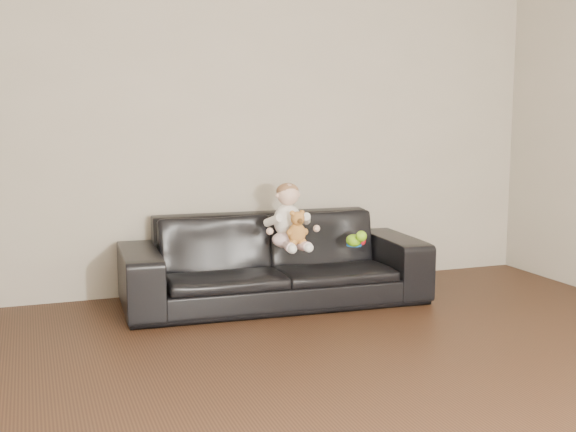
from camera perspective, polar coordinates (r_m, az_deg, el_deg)
name	(u,v)px	position (r m, az deg, el deg)	size (l,w,h in m)	color
wall_back	(224,113)	(5.28, -5.11, 8.11)	(5.00, 5.00, 0.00)	#B2A996
sofa	(274,260)	(4.96, -1.12, -3.48)	(2.06, 0.80, 0.60)	black
baby	(289,220)	(4.83, 0.05, -0.31)	(0.30, 0.37, 0.44)	#FED7DC
teddy_bear	(297,228)	(4.72, 0.72, -0.96)	(0.12, 0.13, 0.22)	#B07332
toy_green	(354,240)	(4.94, 5.22, -1.94)	(0.10, 0.12, 0.09)	#7FCF18
toy_rattle	(362,241)	(5.00, 5.85, -1.99)	(0.06, 0.06, 0.06)	red
toy_blue_disc	(354,245)	(4.98, 5.24, -2.28)	(0.10, 0.10, 0.01)	blue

